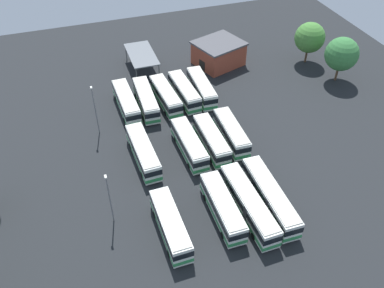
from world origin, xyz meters
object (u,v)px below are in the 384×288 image
(bus_row1_slot2, at_px, (189,144))
(bus_row2_slot0, at_px, (202,88))
(bus_row2_slot2, at_px, (166,96))
(lamp_post_near_entrance, at_px, (109,197))
(tree_east_edge, at_px, (342,54))
(bus_row1_slot1, at_px, (211,140))
(lamp_post_by_building, at_px, (95,109))
(depot_building, at_px, (219,53))
(tree_northwest, at_px, (310,38))
(bus_row2_slot1, at_px, (184,91))
(bus_row1_slot4, at_px, (143,152))
(bus_row0_slot0, at_px, (270,197))
(maintenance_shelter, at_px, (141,54))
(bus_row1_slot0, at_px, (231,133))
(bus_row0_slot2, at_px, (223,207))
(bus_row2_slot4, at_px, (126,102))
(bus_row0_slot4, at_px, (170,225))
(bus_row0_slot1, at_px, (249,204))
(bus_row2_slot3, at_px, (146,100))

(bus_row1_slot2, bearing_deg, bus_row2_slot0, -26.78)
(bus_row1_slot2, bearing_deg, bus_row2_slot2, -1.13)
(lamp_post_near_entrance, bearing_deg, tree_east_edge, -66.74)
(bus_row1_slot1, xyz_separation_m, lamp_post_by_building, (9.81, 16.21, 3.12))
(depot_building, height_order, tree_northwest, tree_northwest)
(bus_row2_slot1, xyz_separation_m, bus_row2_slot2, (-0.24, 3.59, 0.00))
(bus_row1_slot4, bearing_deg, bus_row0_slot0, -135.78)
(bus_row1_slot4, distance_m, maintenance_shelter, 27.77)
(tree_east_edge, bearing_deg, maintenance_shelter, 64.72)
(bus_row1_slot2, bearing_deg, bus_row0_slot0, -153.67)
(bus_row2_slot2, distance_m, maintenance_shelter, 13.66)
(bus_row1_slot1, relative_size, tree_northwest, 1.22)
(bus_row1_slot4, bearing_deg, tree_east_edge, -75.73)
(bus_row1_slot0, relative_size, bus_row2_slot2, 0.95)
(bus_row0_slot2, height_order, bus_row2_slot4, same)
(bus_row0_slot0, relative_size, lamp_post_by_building, 1.49)
(bus_row0_slot4, relative_size, bus_row2_slot0, 0.96)
(bus_row0_slot4, distance_m, tree_northwest, 51.78)
(maintenance_shelter, bearing_deg, bus_row0_slot2, -178.81)
(bus_row2_slot4, relative_size, maintenance_shelter, 1.07)
(bus_row2_slot1, bearing_deg, bus_row0_slot1, 179.39)
(bus_row1_slot0, relative_size, tree_northwest, 1.20)
(bus_row2_slot2, xyz_separation_m, bus_row2_slot3, (-0.02, 3.64, 0.00))
(depot_building, relative_size, tree_northwest, 1.30)
(tree_east_edge, bearing_deg, bus_row2_slot2, 85.04)
(bus_row0_slot0, xyz_separation_m, tree_northwest, (33.13, -25.34, 3.71))
(tree_east_edge, bearing_deg, lamp_post_by_building, 91.70)
(bus_row0_slot1, bearing_deg, bus_row1_slot2, 14.12)
(bus_row1_slot1, xyz_separation_m, bus_row1_slot4, (0.69, 10.84, 0.00))
(bus_row0_slot4, bearing_deg, bus_row2_slot3, -7.89)
(bus_row1_slot0, distance_m, bus_row1_slot4, 14.46)
(bus_row2_slot4, bearing_deg, bus_row0_slot2, -166.11)
(bus_row1_slot4, xyz_separation_m, bus_row2_slot4, (13.84, -0.36, -0.00))
(bus_row1_slot0, height_order, bus_row2_slot1, same)
(bus_row0_slot0, bearing_deg, tree_east_edge, -47.53)
(bus_row0_slot4, relative_size, bus_row1_slot2, 0.99)
(bus_row0_slot2, relative_size, bus_row2_slot0, 0.99)
(tree_east_edge, bearing_deg, bus_row2_slot4, 85.34)
(bus_row1_slot4, bearing_deg, bus_row0_slot1, -143.90)
(bus_row2_slot2, height_order, lamp_post_near_entrance, lamp_post_near_entrance)
(bus_row0_slot4, bearing_deg, bus_row0_slot1, -90.64)
(bus_row0_slot2, bearing_deg, bus_row0_slot0, -93.07)
(bus_row2_slot3, bearing_deg, bus_row2_slot4, 83.12)
(depot_building, bearing_deg, bus_row0_slot0, 168.59)
(bus_row2_slot3, bearing_deg, bus_row1_slot0, -141.79)
(bus_row0_slot2, bearing_deg, bus_row2_slot0, -14.45)
(bus_row2_slot0, distance_m, tree_east_edge, 27.33)
(bus_row0_slot0, height_order, bus_row1_slot2, same)
(bus_row2_slot2, bearing_deg, maintenance_shelter, 4.45)
(bus_row0_slot4, distance_m, tree_east_edge, 48.55)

